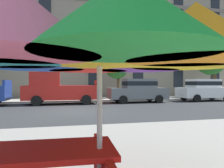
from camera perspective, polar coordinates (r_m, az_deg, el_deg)
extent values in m
plane|color=#2D3033|center=(11.40, -9.98, -7.18)|extent=(120.00, 120.00, 0.00)
cube|color=#B2ADA3|center=(18.15, -11.12, -4.17)|extent=(56.00, 3.60, 0.12)
cube|color=gray|center=(27.51, -11.74, 17.50)|extent=(45.57, 12.00, 19.20)
cube|color=#6B6056|center=(20.32, -11.33, 5.17)|extent=(44.66, 0.08, 0.36)
cube|color=#6B6056|center=(20.84, -11.35, 13.98)|extent=(44.66, 0.08, 0.36)
cube|color=black|center=(25.03, 17.65, 20.22)|extent=(1.10, 0.06, 18.00)
cube|color=black|center=(27.50, 26.28, 18.35)|extent=(1.10, 0.06, 18.00)
cube|color=navy|center=(15.42, -26.63, 0.27)|extent=(0.16, 1.75, 0.36)
cube|color=#B21E19|center=(15.00, -13.42, -2.22)|extent=(5.10, 1.90, 0.96)
cube|color=#B21E19|center=(15.03, -17.62, 1.32)|extent=(1.90, 1.75, 0.90)
cube|color=#B21E19|center=(15.17, -4.05, 0.31)|extent=(0.16, 1.75, 0.36)
cylinder|color=black|center=(16.04, -7.73, -3.77)|extent=(0.68, 0.22, 0.68)
cylinder|color=black|center=(14.16, -7.02, -4.32)|extent=(0.68, 0.22, 0.68)
cylinder|color=black|center=(16.06, -19.06, -3.78)|extent=(0.68, 0.22, 0.68)
cylinder|color=black|center=(14.18, -19.86, -4.33)|extent=(0.68, 0.22, 0.68)
cube|color=slate|center=(15.96, 6.89, -2.49)|extent=(4.40, 1.76, 0.80)
cube|color=slate|center=(15.99, 7.40, 0.17)|extent=(2.30, 1.55, 0.68)
cube|color=black|center=(15.99, 7.40, 0.17)|extent=(2.32, 1.57, 0.32)
cylinder|color=black|center=(14.73, 3.05, -4.29)|extent=(0.60, 0.22, 0.60)
cylinder|color=black|center=(16.42, 1.35, -3.81)|extent=(0.60, 0.22, 0.60)
cylinder|color=black|center=(15.70, 12.69, -4.01)|extent=(0.60, 0.22, 0.60)
cylinder|color=black|center=(17.30, 10.15, -3.60)|extent=(0.60, 0.22, 0.60)
cube|color=silver|center=(18.77, 23.95, -2.09)|extent=(4.40, 1.76, 0.80)
cube|color=silver|center=(18.66, 23.58, 0.17)|extent=(2.30, 1.55, 0.68)
cube|color=black|center=(18.66, 23.58, 0.17)|extent=(2.32, 1.57, 0.32)
cylinder|color=black|center=(20.32, 25.53, -3.04)|extent=(0.60, 0.22, 0.60)
cylinder|color=black|center=(18.75, 18.98, -3.31)|extent=(0.60, 0.22, 0.60)
cylinder|color=black|center=(17.28, 22.08, -3.63)|extent=(0.60, 0.22, 0.60)
cylinder|color=#4C3823|center=(18.72, 1.70, -0.52)|extent=(0.23, 0.23, 2.41)
sphere|color=#236023|center=(18.81, 1.62, 5.98)|extent=(1.43, 1.43, 1.43)
sphere|color=#236023|center=(18.76, 1.28, 4.67)|extent=(2.11, 2.11, 2.11)
cylinder|color=#4C3823|center=(22.82, 26.06, 0.00)|extent=(0.40, 0.40, 2.73)
sphere|color=#236023|center=(22.85, 25.64, 6.28)|extent=(2.42, 2.42, 2.42)
sphere|color=#236023|center=(23.06, 25.66, 5.63)|extent=(2.22, 2.22, 2.22)
sphere|color=#236023|center=(22.77, 25.29, 5.77)|extent=(2.82, 2.82, 2.82)
sphere|color=#236023|center=(22.80, 26.29, 6.09)|extent=(1.81, 1.81, 1.81)
cylinder|color=silver|center=(2.35, -3.42, -9.54)|extent=(0.06, 0.06, 2.18)
cone|color=yellow|center=(2.71, 18.31, 9.61)|extent=(1.20, 1.20, 0.50)
cone|color=#662D9E|center=(3.22, 7.09, 8.15)|extent=(1.20, 1.20, 0.50)
cone|color=red|center=(3.34, -6.32, 7.87)|extent=(1.20, 1.20, 0.50)
cone|color=blue|center=(3.04, -19.20, 8.58)|extent=(1.20, 1.20, 0.50)
cone|color=#199EB2|center=(2.40, -28.16, 10.76)|extent=(1.20, 1.20, 0.50)
cone|color=#E5668C|center=(1.66, -24.65, 15.50)|extent=(1.20, 1.20, 0.50)
cone|color=green|center=(1.41, 3.77, 18.40)|extent=(1.20, 1.20, 0.50)
cone|color=orange|center=(1.97, 21.84, 13.14)|extent=(1.20, 1.20, 0.50)
cone|color=yellow|center=(2.36, -3.43, 11.97)|extent=(1.50, 1.50, 0.58)
cube|color=red|center=(2.56, -20.79, -16.88)|extent=(1.83, 0.87, 0.06)
cube|color=red|center=(3.23, -18.73, -18.74)|extent=(1.81, 0.35, 0.05)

